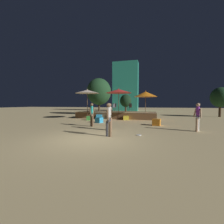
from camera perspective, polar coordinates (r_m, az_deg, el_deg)
The scene contains 23 objects.
ground_plane at distance 7.13m, azimuth -8.45°, elevation -10.22°, with size 120.00×120.00×0.00m, color tan.
wooden_deck at distance 17.39m, azimuth 1.70°, elevation -1.11°, with size 8.92×3.16×0.78m.
patio_umbrella_0 at distance 15.73m, azimuth 2.55°, elevation 7.94°, with size 2.75×2.75×3.24m.
patio_umbrella_1 at distance 15.45m, azimuth 12.68°, elevation 6.63°, with size 2.31×2.31×2.95m.
patio_umbrella_2 at distance 16.62m, azimuth -9.42°, elevation 7.68°, with size 2.67×2.67×3.24m.
cube_seat_0 at distance 16.16m, azimuth -4.87°, elevation -1.82°, with size 0.70×0.70×0.49m.
cube_seat_1 at distance 15.30m, azimuth 5.32°, elevation -2.24°, with size 0.64×0.64×0.42m.
cube_seat_2 at distance 15.19m, azimuth -8.55°, elevation -2.34°, with size 0.51×0.51×0.40m.
cube_seat_3 at distance 11.84m, azimuth 16.59°, elevation -3.76°, with size 0.66×0.66×0.50m.
cube_seat_4 at distance 13.08m, azimuth -4.94°, elevation -3.07°, with size 0.67×0.67×0.46m.
person_0 at distance 9.23m, azimuth -0.92°, elevation -1.48°, with size 0.31×0.45×1.67m.
person_1 at distance 7.48m, azimuth -1.28°, elevation -2.57°, with size 0.29×0.51×1.67m.
person_2 at distance 10.93m, azimuth -7.69°, elevation -0.72°, with size 0.31×0.52×1.69m.
person_3 at distance 10.20m, azimuth 29.85°, elevation -1.41°, with size 0.43×0.36×1.69m.
bistro_chair_0 at distance 16.86m, azimuth 6.86°, elevation 2.04°, with size 0.48×0.48×0.90m.
bistro_chair_1 at distance 18.42m, azimuth 1.05°, elevation 2.16°, with size 0.41×0.41×0.90m.
bistro_chair_2 at distance 18.01m, azimuth -7.88°, elevation 2.10°, with size 0.40×0.40×0.90m.
bistro_chair_3 at distance 16.91m, azimuth 0.49°, elevation 2.07°, with size 0.46×0.46×0.90m.
frisbee_disc at distance 8.00m, azimuth 10.21°, elevation -8.63°, with size 0.26×0.26×0.03m.
background_tree_0 at distance 22.96m, azimuth 35.97°, elevation 4.51°, with size 2.26×2.26×3.69m.
background_tree_1 at distance 23.61m, azimuth -5.00°, elevation 7.70°, with size 3.76×3.76×5.60m.
background_tree_2 at distance 24.96m, azimuth 5.23°, elevation 4.25°, with size 1.88×1.88×3.19m.
distant_building at distance 35.61m, azimuth 5.24°, elevation 9.52°, with size 5.74×3.00×11.20m.
Camera 1 is at (2.76, -6.37, 1.64)m, focal length 24.00 mm.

